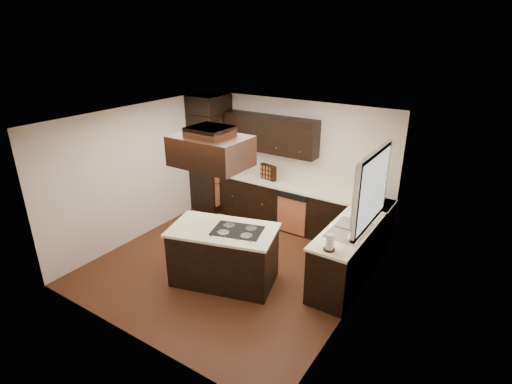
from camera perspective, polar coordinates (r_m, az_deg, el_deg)
floor at (r=6.95m, az=-3.44°, el=-10.31°), size 4.20×4.20×0.02m
ceiling at (r=5.98m, az=-4.00°, el=10.48°), size 4.20×4.20×0.02m
wall_back at (r=8.04m, az=5.28°, el=4.23°), size 4.20×0.02×2.50m
wall_front at (r=5.02m, az=-18.32°, el=-8.57°), size 4.20×0.02×2.50m
wall_left at (r=7.73m, az=-16.40°, el=2.65°), size 0.02×4.20×2.50m
wall_right at (r=5.48m, az=14.43°, el=-5.37°), size 0.02×4.20×2.50m
oven_column at (r=8.72m, az=-6.42°, el=4.31°), size 0.65×0.75×2.12m
wall_oven_face at (r=8.49m, az=-4.59°, el=4.31°), size 0.05×0.62×0.78m
base_cabinets_back at (r=8.06m, az=4.26°, el=-1.87°), size 2.93×0.60×0.88m
base_cabinets_right at (r=6.70m, az=13.85°, el=-7.83°), size 0.60×2.40×0.88m
countertop_back at (r=7.87m, az=4.30°, el=1.15°), size 2.93×0.63×0.04m
countertop_right at (r=6.49m, az=14.10°, el=-4.27°), size 0.63×2.40×0.04m
upper_cabinets at (r=7.94m, az=2.04°, el=8.28°), size 2.00×0.34×0.72m
dishwasher_front at (r=7.72m, az=5.09°, el=-3.40°), size 0.60×0.05×0.72m
window_frame at (r=5.81m, az=16.24°, el=0.40°), size 0.06×1.32×1.12m
window_pane at (r=5.80m, az=16.50°, el=0.34°), size 0.00×1.20×1.00m
curtain_left at (r=5.43m, az=14.34°, el=-0.36°), size 0.02×0.34×0.90m
curtain_right at (r=6.19m, az=16.95°, el=2.15°), size 0.02×0.34×0.90m
sink_rim at (r=6.18m, az=13.14°, el=-5.35°), size 0.52×0.84×0.01m
island at (r=6.33m, az=-4.61°, el=-9.11°), size 1.73×1.25×0.88m
island_top at (r=6.10m, az=-4.75°, el=-5.42°), size 1.80×1.32×0.04m
cooktop at (r=6.01m, az=-2.66°, el=-5.51°), size 0.84×0.68×0.01m
range_hood at (r=5.59m, az=-6.47°, el=5.85°), size 1.05×0.72×0.42m
hood_duct at (r=5.52m, az=-6.59°, el=8.59°), size 0.55×0.50×0.13m
blender_base at (r=8.42m, az=-2.56°, el=3.14°), size 0.15×0.15×0.10m
blender_pitcher at (r=8.37m, az=-2.58°, el=4.30°), size 0.13×0.13×0.26m
spice_rack at (r=7.98m, az=1.77°, el=2.84°), size 0.38×0.17×0.31m
mixing_bowl at (r=8.40m, az=-2.14°, el=2.99°), size 0.30×0.30×0.07m
soap_bottle at (r=6.76m, az=14.58°, el=-2.23°), size 0.10×0.11×0.17m
paper_towel at (r=5.55m, az=10.48°, el=-7.08°), size 0.15×0.15×0.24m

